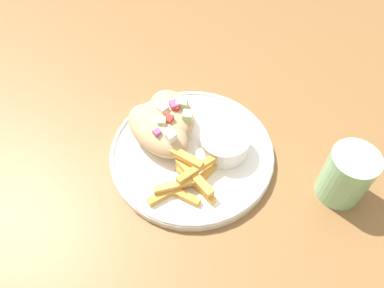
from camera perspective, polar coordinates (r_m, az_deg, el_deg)
ground_plane at (r=1.29m, az=0.63°, el=-18.04°), size 10.00×10.00×0.00m
table at (r=0.70m, az=1.11°, el=-0.99°), size 1.48×1.48×0.71m
plate at (r=0.61m, az=-0.00°, el=-1.35°), size 0.27×0.27×0.02m
pita_sandwich_near at (r=0.60m, az=-5.21°, el=2.10°), size 0.13×0.08×0.06m
pita_sandwich_far at (r=0.62m, az=-3.14°, el=4.54°), size 0.12×0.10×0.06m
fries_pile at (r=0.57m, az=-0.42°, el=-5.16°), size 0.12×0.15×0.04m
sauce_ramekin at (r=0.60m, az=5.00°, el=0.19°), size 0.08×0.08×0.04m
water_glass at (r=0.59m, az=22.34°, el=-4.68°), size 0.07×0.07×0.09m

